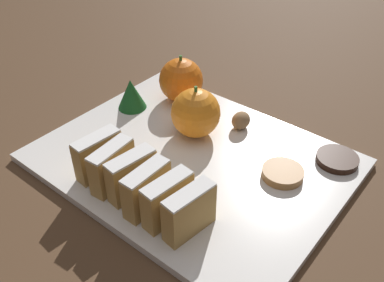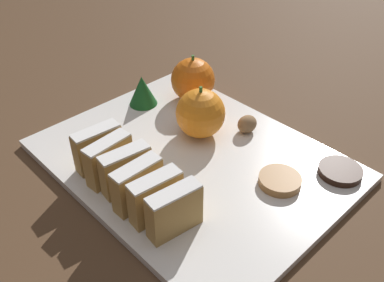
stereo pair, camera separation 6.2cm
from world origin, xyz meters
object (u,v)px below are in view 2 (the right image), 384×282
(walnut, at_px, (247,124))
(orange_far, at_px, (193,80))
(chocolate_cookie, at_px, (340,171))
(orange_near, at_px, (200,113))

(walnut, bearing_deg, orange_far, 87.12)
(orange_far, xyz_separation_m, chocolate_cookie, (0.01, -0.29, -0.03))
(orange_near, distance_m, orange_far, 0.11)
(orange_near, height_order, orange_far, same)
(walnut, xyz_separation_m, chocolate_cookie, (0.02, -0.16, -0.01))
(chocolate_cookie, bearing_deg, walnut, 95.67)
(orange_far, distance_m, walnut, 0.14)
(orange_near, xyz_separation_m, orange_far, (0.07, 0.09, -0.00))
(orange_near, xyz_separation_m, chocolate_cookie, (0.08, -0.21, -0.03))
(orange_far, bearing_deg, walnut, -92.88)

